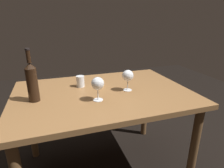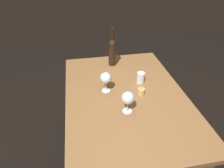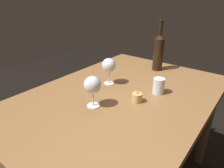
# 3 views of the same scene
# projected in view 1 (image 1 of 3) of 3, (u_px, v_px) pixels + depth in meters

# --- Properties ---
(dining_table) EXTENTS (1.30, 0.90, 0.74)m
(dining_table) POSITION_uv_depth(u_px,v_px,m) (103.00, 102.00, 1.45)
(dining_table) COLOR olive
(dining_table) RESTS_ON ground
(wine_glass_left) EXTENTS (0.09, 0.09, 0.16)m
(wine_glass_left) POSITION_uv_depth(u_px,v_px,m) (98.00, 84.00, 1.24)
(wine_glass_left) COLOR white
(wine_glass_left) RESTS_ON dining_table
(wine_glass_right) EXTENTS (0.09, 0.09, 0.16)m
(wine_glass_right) POSITION_uv_depth(u_px,v_px,m) (128.00, 76.00, 1.41)
(wine_glass_right) COLOR white
(wine_glass_right) RESTS_ON dining_table
(wine_bottle) EXTENTS (0.07, 0.07, 0.35)m
(wine_bottle) POSITION_uv_depth(u_px,v_px,m) (32.00, 81.00, 1.22)
(wine_bottle) COLOR black
(wine_bottle) RESTS_ON dining_table
(water_tumbler) EXTENTS (0.06, 0.06, 0.09)m
(water_tumbler) POSITION_uv_depth(u_px,v_px,m) (80.00, 82.00, 1.51)
(water_tumbler) COLOR white
(water_tumbler) RESTS_ON dining_table
(votive_candle) EXTENTS (0.05, 0.05, 0.07)m
(votive_candle) POSITION_uv_depth(u_px,v_px,m) (101.00, 84.00, 1.52)
(votive_candle) COLOR #DBB266
(votive_candle) RESTS_ON dining_table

